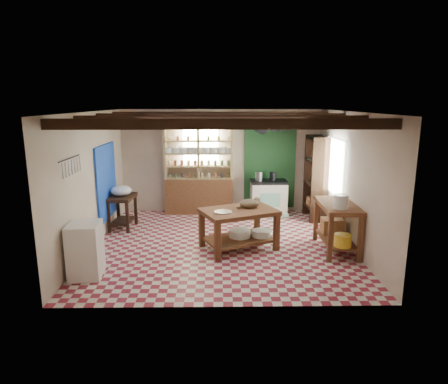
{
  "coord_description": "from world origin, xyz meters",
  "views": [
    {
      "loc": [
        -0.07,
        -7.55,
        2.79
      ],
      "look_at": [
        0.05,
        0.3,
        1.0
      ],
      "focal_mm": 32.0,
      "sensor_mm": 36.0,
      "label": 1
    }
  ],
  "objects_px": {
    "right_counter": "(337,227)",
    "work_table": "(239,229)",
    "stove": "(268,197)",
    "white_cabinet": "(85,250)",
    "cat": "(249,203)",
    "prep_table": "(123,212)"
  },
  "relations": [
    {
      "from": "white_cabinet",
      "to": "cat",
      "type": "bearing_deg",
      "value": 21.28
    },
    {
      "from": "right_counter",
      "to": "work_table",
      "type": "bearing_deg",
      "value": 177.42
    },
    {
      "from": "work_table",
      "to": "stove",
      "type": "xyz_separation_m",
      "value": [
        0.87,
        2.38,
        0.05
      ]
    },
    {
      "from": "work_table",
      "to": "white_cabinet",
      "type": "height_order",
      "value": "white_cabinet"
    },
    {
      "from": "stove",
      "to": "prep_table",
      "type": "relative_size",
      "value": 1.18
    },
    {
      "from": "white_cabinet",
      "to": "cat",
      "type": "xyz_separation_m",
      "value": [
        2.76,
        1.35,
        0.42
      ]
    },
    {
      "from": "work_table",
      "to": "prep_table",
      "type": "distance_m",
      "value": 2.83
    },
    {
      "from": "work_table",
      "to": "stove",
      "type": "height_order",
      "value": "stove"
    },
    {
      "from": "work_table",
      "to": "right_counter",
      "type": "height_order",
      "value": "right_counter"
    },
    {
      "from": "prep_table",
      "to": "white_cabinet",
      "type": "bearing_deg",
      "value": -86.09
    },
    {
      "from": "white_cabinet",
      "to": "cat",
      "type": "height_order",
      "value": "cat"
    },
    {
      "from": "stove",
      "to": "right_counter",
      "type": "xyz_separation_m",
      "value": [
        0.98,
        -2.51,
        0.03
      ]
    },
    {
      "from": "stove",
      "to": "white_cabinet",
      "type": "bearing_deg",
      "value": -134.52
    },
    {
      "from": "white_cabinet",
      "to": "cat",
      "type": "distance_m",
      "value": 3.1
    },
    {
      "from": "work_table",
      "to": "cat",
      "type": "bearing_deg",
      "value": 11.31
    },
    {
      "from": "prep_table",
      "to": "cat",
      "type": "relative_size",
      "value": 2.03
    },
    {
      "from": "work_table",
      "to": "stove",
      "type": "relative_size",
      "value": 1.54
    },
    {
      "from": "prep_table",
      "to": "white_cabinet",
      "type": "distance_m",
      "value": 2.49
    },
    {
      "from": "stove",
      "to": "white_cabinet",
      "type": "relative_size",
      "value": 1.0
    },
    {
      "from": "work_table",
      "to": "white_cabinet",
      "type": "xyz_separation_m",
      "value": [
        -2.55,
        -1.21,
        0.06
      ]
    },
    {
      "from": "work_table",
      "to": "cat",
      "type": "relative_size",
      "value": 3.66
    },
    {
      "from": "work_table",
      "to": "prep_table",
      "type": "relative_size",
      "value": 1.81
    }
  ]
}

